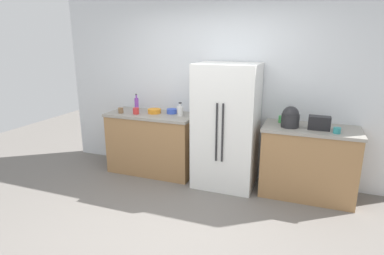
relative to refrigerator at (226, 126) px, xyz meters
name	(u,v)px	position (x,y,z in m)	size (l,w,h in m)	color
ground_plane	(170,233)	(-0.24, -1.40, -0.86)	(10.23, 10.23, 0.00)	slate
kitchen_back_panel	(219,79)	(-0.24, 0.40, 0.60)	(5.12, 0.10, 2.92)	silver
counter_left	(153,143)	(-1.18, 0.04, -0.39)	(1.35, 0.63, 0.93)	#9E7247
counter_right	(308,162)	(1.10, 0.04, -0.39)	(1.19, 0.63, 0.93)	#9E7247
refrigerator	(226,126)	(0.00, 0.00, 0.00)	(0.83, 0.69, 1.72)	white
toaster	(319,123)	(1.18, -0.02, 0.16)	(0.26, 0.14, 0.17)	black
rice_cooker	(290,117)	(0.84, -0.03, 0.20)	(0.22, 0.22, 0.27)	#262628
bottle_a	(137,104)	(-1.47, 0.11, 0.19)	(0.06, 0.06, 0.27)	purple
bottle_b	(180,110)	(-0.71, 0.05, 0.16)	(0.08, 0.08, 0.20)	white
cup_a	(136,111)	(-1.38, -0.07, 0.12)	(0.09, 0.09, 0.09)	red
cup_b	(121,110)	(-1.63, -0.10, 0.12)	(0.08, 0.08, 0.08)	brown
cup_c	(282,119)	(0.72, 0.18, 0.12)	(0.09, 0.09, 0.09)	green
cup_d	(337,130)	(1.38, -0.13, 0.11)	(0.09, 0.09, 0.07)	teal
bowl_a	(172,111)	(-0.89, 0.16, 0.11)	(0.15, 0.15, 0.07)	blue
bowl_b	(154,111)	(-1.15, 0.08, 0.11)	(0.20, 0.20, 0.07)	orange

